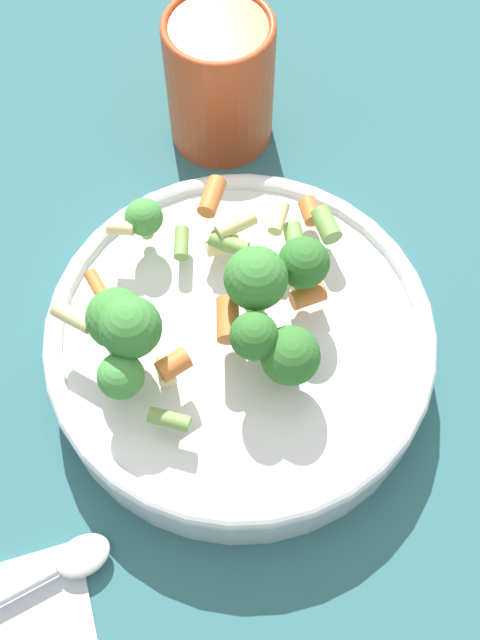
# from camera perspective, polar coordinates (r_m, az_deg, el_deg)

# --- Properties ---
(ground_plane) EXTENTS (3.00, 3.00, 0.00)m
(ground_plane) POSITION_cam_1_polar(r_m,az_deg,el_deg) (0.56, -0.00, -2.93)
(ground_plane) COLOR #2D6066
(bowl) EXTENTS (0.27, 0.27, 0.05)m
(bowl) POSITION_cam_1_polar(r_m,az_deg,el_deg) (0.53, -0.00, -1.71)
(bowl) COLOR silver
(bowl) RESTS_ON ground_plane
(pasta_salad) EXTENTS (0.21, 0.18, 0.07)m
(pasta_salad) POSITION_cam_1_polar(r_m,az_deg,el_deg) (0.48, -2.27, 1.09)
(pasta_salad) COLOR #8CB766
(pasta_salad) RESTS_ON bowl
(cup) EXTENTS (0.09, 0.09, 0.12)m
(cup) POSITION_cam_1_polar(r_m,az_deg,el_deg) (0.64, -1.54, 17.83)
(cup) COLOR #CC4C23
(cup) RESTS_ON ground_plane
(spoon) EXTENTS (0.16, 0.05, 0.01)m
(spoon) POSITION_cam_1_polar(r_m,az_deg,el_deg) (0.52, -15.13, -18.57)
(spoon) COLOR silver
(spoon) RESTS_ON napkin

